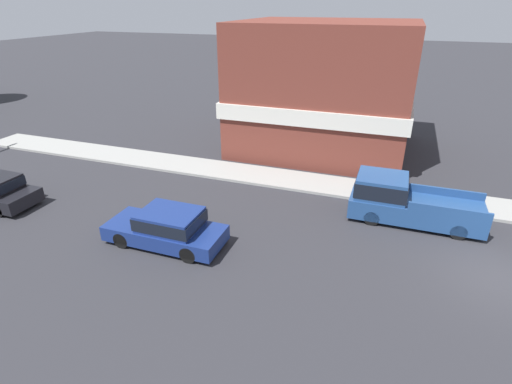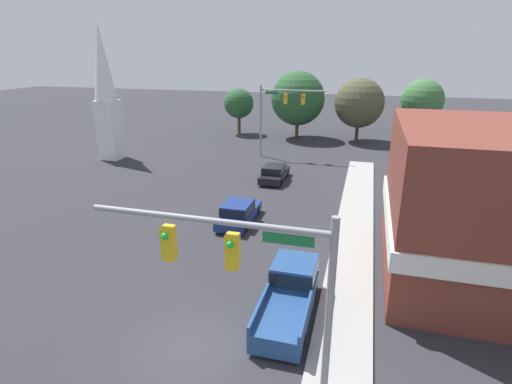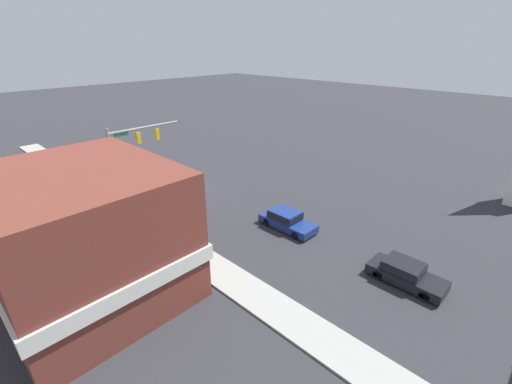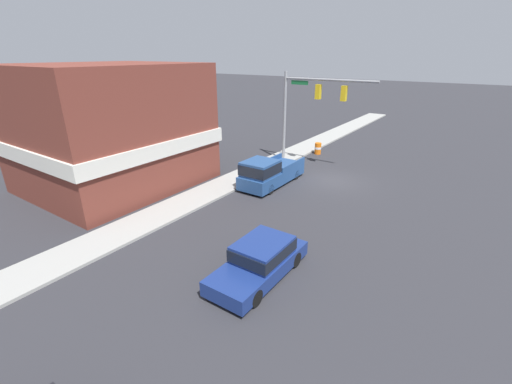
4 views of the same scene
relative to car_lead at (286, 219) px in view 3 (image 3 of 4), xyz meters
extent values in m
plane|color=#2D2D33|center=(1.94, -12.08, -0.77)|extent=(200.00, 200.00, 0.00)
cube|color=#9E9E99|center=(7.64, -12.08, -0.70)|extent=(2.40, 60.00, 0.14)
cylinder|color=gray|center=(7.30, -14.27, 2.78)|extent=(0.22, 0.22, 7.11)
cylinder|color=gray|center=(3.75, -14.27, 5.84)|extent=(7.10, 0.18, 0.18)
cube|color=gold|center=(4.53, -14.27, 4.97)|extent=(0.36, 0.36, 1.05)
sphere|color=green|center=(4.53, -14.47, 5.29)|extent=(0.22, 0.22, 0.22)
cube|color=gold|center=(2.57, -14.27, 4.97)|extent=(0.36, 0.36, 1.05)
sphere|color=green|center=(2.57, -14.47, 5.29)|extent=(0.22, 0.22, 0.22)
cube|color=#196B38|center=(6.10, -14.27, 5.55)|extent=(1.40, 0.04, 0.30)
cylinder|color=black|center=(-0.85, 1.61, -0.44)|extent=(0.22, 0.66, 0.66)
cylinder|color=black|center=(0.85, 1.61, -0.44)|extent=(0.22, 0.66, 0.66)
cylinder|color=black|center=(-0.85, -1.35, -0.44)|extent=(0.22, 0.66, 0.66)
cylinder|color=black|center=(0.85, -1.35, -0.44)|extent=(0.22, 0.66, 0.66)
cube|color=navy|center=(0.00, 0.13, -0.29)|extent=(1.92, 4.77, 0.61)
cube|color=navy|center=(0.00, -0.16, 0.36)|extent=(1.77, 2.29, 0.70)
cube|color=black|center=(0.00, -0.16, 0.36)|extent=(1.79, 2.38, 0.49)
cylinder|color=black|center=(-0.63, 11.27, -0.44)|extent=(0.22, 0.66, 0.66)
cylinder|color=black|center=(1.05, 11.27, -0.44)|extent=(0.22, 0.66, 0.66)
cylinder|color=black|center=(-0.63, 8.41, -0.44)|extent=(0.22, 0.66, 0.66)
cylinder|color=black|center=(1.05, 8.41, -0.44)|extent=(0.22, 0.66, 0.66)
cube|color=black|center=(0.21, 9.84, -0.28)|extent=(1.91, 4.62, 0.63)
cube|color=black|center=(0.21, 9.56, 0.35)|extent=(1.76, 2.22, 0.62)
cube|color=black|center=(0.21, 9.56, 0.35)|extent=(1.77, 2.31, 0.43)
cylinder|color=black|center=(4.32, -7.51, -0.44)|extent=(0.22, 0.66, 0.66)
cylinder|color=black|center=(6.13, -7.51, -0.44)|extent=(0.22, 0.66, 0.66)
cylinder|color=black|center=(4.32, -10.95, -0.44)|extent=(0.22, 0.66, 0.66)
cylinder|color=black|center=(6.13, -10.95, -0.44)|extent=(0.22, 0.66, 0.66)
cube|color=navy|center=(5.23, -9.23, -0.17)|extent=(2.03, 5.55, 0.85)
cube|color=navy|center=(5.23, -7.71, 0.73)|extent=(1.93, 2.11, 0.95)
cube|color=black|center=(5.23, -7.71, 0.73)|extent=(1.95, 2.19, 0.66)
cube|color=navy|center=(4.27, -10.43, 0.43)|extent=(0.12, 3.14, 0.35)
cube|color=navy|center=(6.18, -10.43, 0.43)|extent=(0.12, 3.14, 0.35)
cylinder|color=orange|center=(5.84, -17.85, -0.27)|extent=(0.56, 0.56, 1.01)
cylinder|color=white|center=(5.84, -17.85, -0.22)|extent=(0.58, 0.58, 0.18)
cube|color=brown|center=(13.97, -3.32, 3.13)|extent=(9.25, 10.45, 7.80)
cube|color=silver|center=(13.97, -3.32, 2.28)|extent=(9.55, 10.75, 0.90)
camera|label=1|loc=(-11.61, -7.89, 8.05)|focal=28.00mm
camera|label=2|loc=(7.84, -23.67, 10.26)|focal=28.00mm
camera|label=3|loc=(19.23, 15.17, 13.18)|focal=24.00mm
camera|label=4|loc=(-6.45, 9.67, 7.61)|focal=24.00mm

